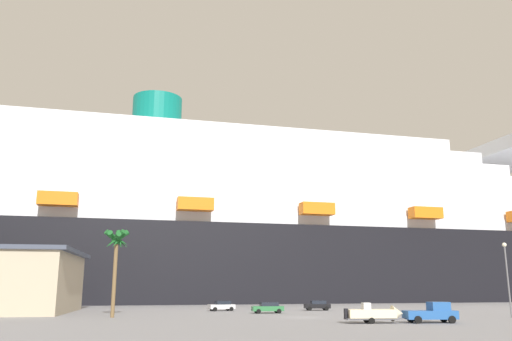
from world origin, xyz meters
TOP-DOWN VIEW (x-y plane):
  - ground_plane at (0.00, 30.00)m, footprint 600.00×600.00m
  - cruise_ship at (22.38, 67.44)m, footprint 293.09×41.77m
  - pickup_truck at (10.02, -13.43)m, footprint 5.86×3.04m
  - small_boat_on_trailer at (3.96, -12.36)m, footprint 7.10×2.86m
  - palm_tree at (-23.46, 5.98)m, footprint 3.49×3.69m
  - street_lamp at (25.51, -7.32)m, footprint 0.56×0.56m
  - parked_car_silver_sedan at (-6.35, 20.41)m, footprint 4.41×2.45m
  - parked_car_green_wagon at (-1.26, 11.26)m, footprint 4.75×2.29m
  - parked_car_black_coupe at (9.43, 18.42)m, footprint 4.52×2.73m

SIDE VIEW (x-z plane):
  - ground_plane at x=0.00m, z-range 0.00..0.00m
  - parked_car_silver_sedan at x=-6.35m, z-range 0.04..1.62m
  - parked_car_black_coupe at x=9.43m, z-range 0.04..1.62m
  - parked_car_green_wagon at x=-1.26m, z-range 0.04..1.62m
  - small_boat_on_trailer at x=3.96m, z-range -0.11..2.04m
  - pickup_truck at x=10.02m, z-range -0.06..2.14m
  - street_lamp at x=25.51m, z-range 1.29..10.75m
  - palm_tree at x=-23.46m, z-range 3.60..14.83m
  - cruise_ship at x=22.38m, z-range -12.89..47.84m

